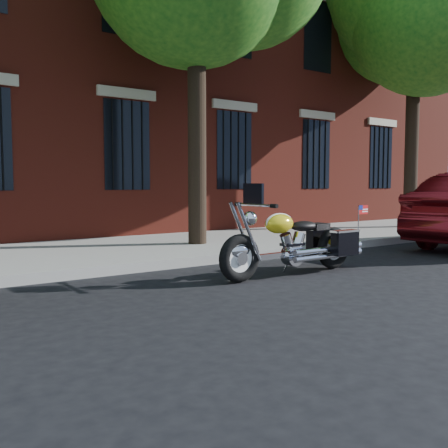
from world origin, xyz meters
TOP-DOWN VIEW (x-y plane):
  - ground at (0.00, 0.00)m, footprint 120.00×120.00m
  - curb at (0.00, 1.38)m, footprint 40.00×0.16m
  - sidewalk at (0.00, 3.26)m, footprint 40.00×3.60m
  - building at (0.00, 10.06)m, footprint 26.00×10.08m
  - tree_right at (7.42, 2.96)m, footprint 4.12×3.92m
  - motorcycle at (0.29, -0.16)m, footprint 2.63×0.76m

SIDE VIEW (x-z plane):
  - ground at x=0.00m, z-range 0.00..0.00m
  - curb at x=0.00m, z-range 0.00..0.15m
  - sidewalk at x=0.00m, z-range 0.00..0.15m
  - motorcycle at x=0.29m, z-range -0.21..1.11m
  - building at x=0.00m, z-range 0.00..12.00m
  - tree_right at x=7.42m, z-range 1.91..10.45m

